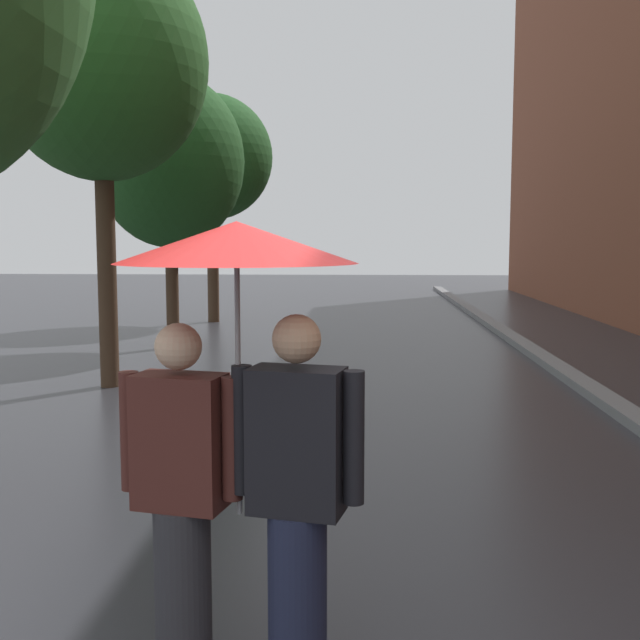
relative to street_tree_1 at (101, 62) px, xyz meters
The scene contains 5 objects.
kerb_strip 8.08m from the street_tree_1, 20.50° to the left, with size 0.30×36.00×0.12m, color slate.
street_tree_1 is the anchor object (origin of this frame).
street_tree_2 3.86m from the street_tree_1, 90.83° to the left, with size 2.71×2.71×4.98m.
street_tree_3 8.17m from the street_tree_1, 91.11° to the left, with size 2.91×2.91×5.43m.
couple_under_umbrella 8.05m from the street_tree_1, 67.15° to the right, with size 1.11×1.05×2.09m.
Camera 1 is at (0.21, -2.55, 2.02)m, focal length 42.89 mm.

